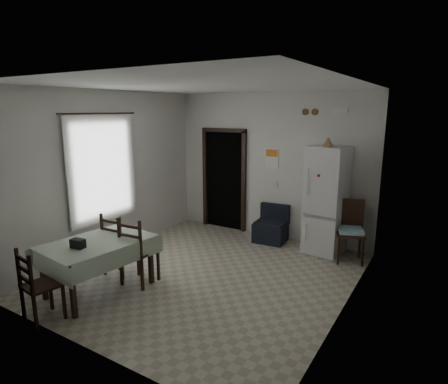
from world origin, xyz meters
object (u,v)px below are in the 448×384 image
navy_seat (271,224)px  dining_chair_near_head (41,284)px  dining_chair_far_left (120,243)px  dining_table (99,266)px  fridge (326,201)px  corner_chair (350,232)px  dining_chair_far_right (139,250)px

navy_seat → dining_chair_near_head: dining_chair_near_head is taller
dining_chair_far_left → dining_table: bearing=105.2°
fridge → navy_seat: (-1.07, -0.00, -0.61)m
navy_seat → corner_chair: corner_chair is taller
fridge → corner_chair: size_ratio=1.85×
corner_chair → dining_chair_far_right: (-2.48, -2.50, -0.00)m
corner_chair → dining_chair_far_left: size_ratio=1.04×
dining_chair_far_left → fridge: bearing=-137.1°
navy_seat → dining_chair_near_head: bearing=-111.4°
fridge → dining_chair_far_right: fridge is taller
dining_table → dining_chair_far_right: dining_chair_far_right is taller
dining_chair_near_head → corner_chair: bearing=-116.8°
fridge → dining_chair_far_left: fridge is taller
corner_chair → dining_chair_far_right: corner_chair is taller
dining_chair_far_right → fridge: bearing=-131.1°
fridge → dining_table: size_ratio=1.34×
corner_chair → dining_chair_near_head: (-2.78, -3.87, -0.05)m
fridge → dining_chair_near_head: (-2.27, -4.07, -0.50)m
dining_table → dining_chair_near_head: 0.89m
navy_seat → fridge: bearing=-4.9°
corner_chair → dining_chair_far_right: size_ratio=1.00×
dining_table → dining_chair_far_right: bearing=65.2°
corner_chair → dining_table: 4.09m
fridge → dining_table: bearing=-118.9°
fridge → corner_chair: fridge is taller
dining_table → dining_chair_far_left: dining_chair_far_left is taller
fridge → dining_chair_near_head: size_ratio=2.05×
dining_table → dining_chair_near_head: bearing=-82.3°
fridge → dining_table: 3.96m
corner_chair → dining_table: size_ratio=0.73×
dining_chair_far_left → dining_chair_near_head: bearing=94.8°
dining_table → dining_chair_near_head: size_ratio=1.53×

